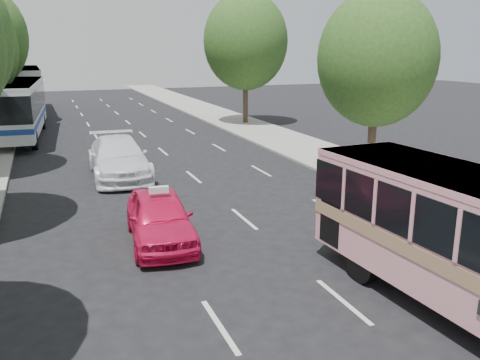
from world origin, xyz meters
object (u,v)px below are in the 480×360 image
white_pickup (118,158)px  tour_coach_front (18,105)px  tour_coach_rear (23,86)px  pink_taxi (160,217)px

white_pickup → tour_coach_front: size_ratio=0.49×
white_pickup → tour_coach_rear: size_ratio=0.45×
pink_taxi → tour_coach_front: bearing=107.2°
pink_taxi → tour_coach_rear: (-4.30, 33.65, 1.57)m
tour_coach_rear → pink_taxi: bearing=-84.1°
pink_taxi → tour_coach_front: tour_coach_front is taller
white_pickup → tour_coach_rear: (-4.30, 25.40, 1.46)m
white_pickup → tour_coach_rear: tour_coach_rear is taller
white_pickup → pink_taxi: bearing=-88.4°
tour_coach_rear → tour_coach_front: bearing=-91.4°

